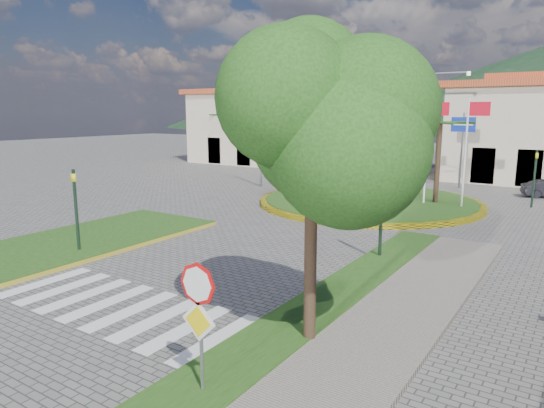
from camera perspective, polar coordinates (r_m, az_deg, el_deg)
The scene contains 18 objects.
verge_right at distance 9.85m, azimuth -8.61°, elevation -20.98°, with size 1.60×28.00×0.18m, color #1D4313.
median_left at distance 20.47m, azimuth -24.97°, elevation -4.86°, with size 5.00×14.00×0.18m, color #1D4313.
crosswalk at distance 14.30m, azimuth -17.79°, elevation -11.30°, with size 8.00×3.00×0.01m, color silver.
roundabout_island at distance 28.63m, azimuth 11.34°, elevation 0.37°, with size 12.70×12.70×6.00m.
stop_sign at distance 8.99m, azimuth -8.60°, elevation -12.03°, with size 0.80×0.11×2.65m.
deciduous_tree at distance 10.43m, azimuth 4.80°, elevation 10.30°, with size 3.60×3.60×6.80m.
traffic_light_left at distance 19.26m, azimuth -22.10°, elevation 0.09°, with size 0.15×0.18×3.20m.
traffic_light_right at distance 17.55m, azimuth 12.77°, elevation -0.36°, with size 0.15×0.18×3.20m.
traffic_light_far at distance 30.43m, azimuth 28.52°, elevation 3.24°, with size 0.18×0.15×3.20m.
direction_sign_west at distance 37.32m, azimuth 13.93°, elevation 7.84°, with size 1.60×0.14×5.20m.
direction_sign_east at distance 35.95m, azimuth 21.50°, elevation 7.31°, with size 1.60×0.14×5.20m.
street_lamp_centre at distance 35.45m, azimuth 18.08°, elevation 9.05°, with size 4.80×0.16×8.00m.
street_lamp_west at distance 34.25m, azimuth -1.33°, elevation 9.53°, with size 4.80×0.16×8.00m.
building_left at distance 48.77m, azimuth 3.28°, elevation 9.20°, with size 23.32×9.54×8.05m.
hill_far_west at distance 158.44m, azimuth 9.19°, elevation 12.76°, with size 140.00×140.00×22.00m, color black.
hill_near_back at distance 135.73m, azimuth 25.20°, elevation 10.97°, with size 110.00×110.00×16.00m, color black.
white_van at distance 46.48m, azimuth 4.60°, elevation 4.97°, with size 1.85×4.01×1.11m, color #B8B9BA.
car_dark_a at distance 43.48m, azimuth 8.05°, elevation 4.61°, with size 1.52×3.79×1.29m, color black.
Camera 1 is at (10.51, -4.15, 5.26)m, focal length 32.00 mm.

